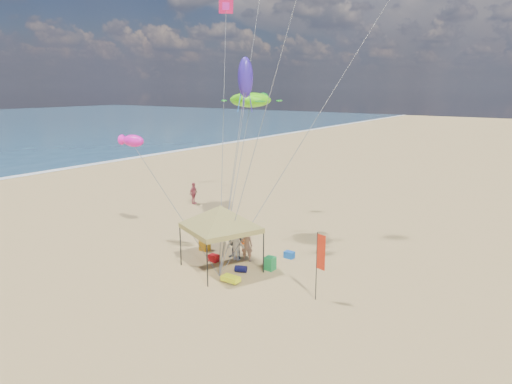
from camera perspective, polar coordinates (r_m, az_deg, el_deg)
ground at (r=22.87m, az=-4.40°, el=-11.22°), size 280.00×280.00×0.00m
canopy_tent at (r=23.45m, az=-4.45°, el=-1.99°), size 5.96×5.96×3.99m
feather_flag at (r=20.42m, az=7.94°, el=-7.93°), size 0.48×0.14×3.19m
cooler_red at (r=25.47m, az=-5.28°, el=-8.18°), size 0.54×0.38×0.38m
cooler_blue at (r=25.89m, az=4.16°, el=-7.80°), size 0.54×0.38×0.38m
bag_navy at (r=23.97m, az=-1.90°, el=-9.55°), size 0.69×0.54×0.36m
bag_orange at (r=27.99m, az=-1.62°, el=-6.17°), size 0.54×0.69×0.36m
chair_green at (r=24.22m, az=1.76°, el=-8.87°), size 0.50×0.50×0.70m
chair_yellow at (r=27.10m, az=-6.40°, el=-6.52°), size 0.50×0.50×0.70m
crate_grey at (r=22.78m, az=-3.07°, el=-10.92°), size 0.34×0.30×0.28m
beach_cart at (r=22.81m, az=-3.17°, el=-10.72°), size 0.90×0.50×0.24m
person_near_a at (r=25.16m, az=-1.16°, el=-6.70°), size 0.77×0.67×1.78m
person_near_b at (r=25.54m, az=-2.50°, el=-6.23°), size 1.05×0.88×1.93m
person_near_c at (r=25.32m, az=-2.40°, el=-6.55°), size 1.24×0.81×1.80m
person_far_a at (r=37.59m, az=-7.79°, el=-0.16°), size 0.62×1.10×1.77m
turtle_kite at (r=28.42m, az=-0.71°, el=11.40°), size 3.21×2.86×0.89m
fish_kite at (r=28.40m, az=-15.04°, el=6.18°), size 1.69×0.96×0.72m
squid_kite at (r=26.03m, az=-1.32°, el=14.07°), size 1.13×1.13×2.21m
stunt_kite_pink at (r=36.17m, az=-3.76°, el=22.10°), size 1.10×1.06×0.97m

